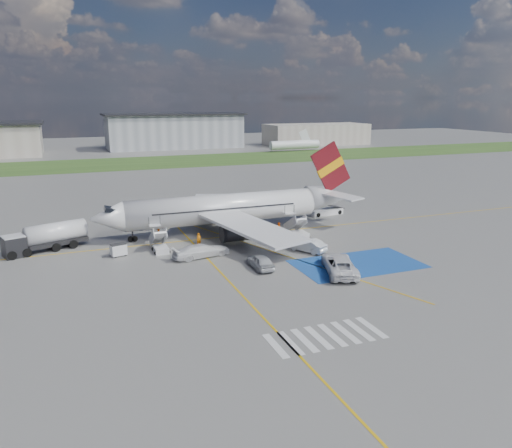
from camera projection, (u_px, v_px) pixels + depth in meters
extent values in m
plane|color=#60605E|center=(260.00, 264.00, 55.42)|extent=(400.00, 400.00, 0.00)
cube|color=#2D4C1E|center=(136.00, 163.00, 141.20)|extent=(400.00, 30.00, 0.01)
cube|color=gold|center=(227.00, 237.00, 66.25)|extent=(120.00, 0.20, 0.01)
cube|color=gold|center=(250.00, 304.00, 44.62)|extent=(0.20, 60.00, 0.01)
cube|color=gold|center=(227.00, 237.00, 66.25)|extent=(20.71, 56.45, 0.01)
cube|color=#184694|center=(357.00, 264.00, 55.33)|extent=(14.00, 8.00, 0.01)
cube|color=silver|center=(276.00, 346.00, 37.05)|extent=(0.60, 4.00, 0.01)
cube|color=silver|center=(290.00, 343.00, 37.47)|extent=(0.60, 4.00, 0.01)
cube|color=silver|center=(304.00, 340.00, 37.89)|extent=(0.60, 4.00, 0.01)
cube|color=silver|center=(318.00, 338.00, 38.32)|extent=(0.60, 4.00, 0.01)
cube|color=silver|center=(332.00, 335.00, 38.74)|extent=(0.60, 4.00, 0.01)
cube|color=silver|center=(346.00, 332.00, 39.16)|extent=(0.60, 4.00, 0.01)
cube|color=silver|center=(359.00, 330.00, 39.59)|extent=(0.60, 4.00, 0.01)
cube|color=silver|center=(371.00, 327.00, 40.01)|extent=(0.60, 4.00, 0.01)
cube|color=gray|center=(174.00, 131.00, 182.90)|extent=(48.00, 18.00, 12.00)
cube|color=#A2988C|center=(316.00, 134.00, 196.47)|extent=(40.00, 16.00, 8.00)
cylinder|color=silver|center=(222.00, 209.00, 67.22)|extent=(26.00, 3.90, 3.90)
cone|color=silver|center=(107.00, 218.00, 61.93)|extent=(4.00, 3.90, 3.90)
cube|color=black|center=(111.00, 209.00, 61.89)|extent=(1.67, 1.90, 0.82)
cone|color=silver|center=(328.00, 197.00, 72.84)|extent=(6.50, 3.90, 3.90)
cube|color=silver|center=(251.00, 227.00, 60.05)|extent=(9.86, 15.95, 1.40)
cube|color=silver|center=(211.00, 201.00, 75.40)|extent=(9.86, 15.95, 1.40)
cylinder|color=#38383A|center=(236.00, 233.00, 62.66)|extent=(3.40, 2.10, 2.10)
cylinder|color=#38383A|center=(211.00, 214.00, 72.77)|extent=(3.40, 2.10, 2.10)
cube|color=#5D0F15|center=(331.00, 167.00, 71.87)|extent=(6.62, 0.30, 7.45)
cube|color=#F0A10D|center=(331.00, 167.00, 71.87)|extent=(4.36, 0.40, 3.08)
cube|color=silver|center=(343.00, 196.00, 69.99)|extent=(4.73, 5.95, 0.49)
cube|color=silver|center=(321.00, 189.00, 75.77)|extent=(4.73, 5.95, 0.49)
cube|color=black|center=(226.00, 209.00, 65.37)|extent=(19.50, 0.04, 0.18)
cube|color=black|center=(218.00, 203.00, 68.91)|extent=(19.50, 0.04, 0.18)
cube|color=silver|center=(158.00, 237.00, 60.60)|extent=(1.40, 3.73, 2.32)
cube|color=silver|center=(155.00, 225.00, 62.06)|extent=(1.40, 1.00, 0.12)
cylinder|color=black|center=(149.00, 222.00, 61.68)|extent=(0.06, 0.06, 1.10)
cylinder|color=black|center=(160.00, 221.00, 62.17)|extent=(0.06, 0.06, 1.10)
cube|color=silver|center=(161.00, 250.00, 59.43)|extent=(1.60, 2.40, 0.70)
cube|color=silver|center=(295.00, 224.00, 67.13)|extent=(1.40, 3.73, 2.32)
cube|color=silver|center=(289.00, 213.00, 68.59)|extent=(1.40, 1.00, 0.12)
cylinder|color=black|center=(285.00, 210.00, 68.21)|extent=(0.06, 0.06, 1.10)
cylinder|color=black|center=(294.00, 209.00, 68.70)|extent=(0.06, 0.06, 1.10)
cube|color=silver|center=(300.00, 235.00, 65.96)|extent=(1.60, 2.40, 0.70)
cube|color=black|center=(14.00, 247.00, 57.67)|extent=(3.03, 3.03, 2.38)
cylinder|color=silver|center=(56.00, 232.00, 60.50)|extent=(7.43, 4.54, 2.38)
cube|color=black|center=(57.00, 242.00, 60.79)|extent=(7.43, 4.54, 0.52)
cube|color=silver|center=(118.00, 250.00, 57.94)|extent=(2.00, 1.51, 1.24)
cube|color=black|center=(118.00, 244.00, 57.78)|extent=(1.89, 1.40, 0.11)
cube|color=silver|center=(326.00, 212.00, 78.64)|extent=(5.65, 2.45, 0.91)
cube|color=black|center=(333.00, 206.00, 79.07)|extent=(3.71, 1.78, 1.02)
imported|color=#B0B3B7|center=(260.00, 261.00, 53.73)|extent=(1.86, 4.59, 1.56)
imported|color=#AAACB1|center=(307.00, 245.00, 59.67)|extent=(3.80, 5.06, 1.60)
imported|color=white|center=(339.00, 262.00, 52.47)|extent=(4.89, 6.89, 2.36)
imported|color=silver|center=(201.00, 249.00, 57.49)|extent=(5.47, 2.98, 2.03)
imported|color=orange|center=(199.00, 239.00, 61.96)|extent=(0.65, 0.47, 1.65)
imported|color=orange|center=(159.00, 234.00, 64.50)|extent=(0.70, 0.85, 1.59)
imported|color=orange|center=(279.00, 229.00, 66.00)|extent=(0.86, 1.25, 1.97)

